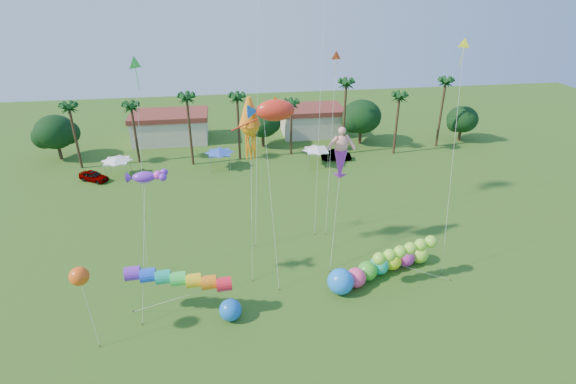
{
  "coord_description": "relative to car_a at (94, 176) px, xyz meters",
  "views": [
    {
      "loc": [
        -4.94,
        -23.84,
        26.07
      ],
      "look_at": [
        0.0,
        10.0,
        9.0
      ],
      "focal_mm": 28.0,
      "sensor_mm": 36.0,
      "label": 1
    }
  ],
  "objects": [
    {
      "name": "tent_row",
      "position": [
        17.16,
        1.24,
        2.04
      ],
      "size": [
        31.0,
        4.0,
        0.6
      ],
      "color": "white",
      "rests_on": "ground"
    },
    {
      "name": "tree_line",
      "position": [
        26.73,
        8.91,
        3.56
      ],
      "size": [
        69.46,
        8.91,
        11.0
      ],
      "color": "#3A2819",
      "rests_on": "ground"
    },
    {
      "name": "delta_kite_yellow",
      "position": [
        38.65,
        -22.11,
        19.09
      ],
      "size": [
        1.55,
        5.2,
        20.86
      ],
      "color": "yellow",
      "rests_on": "ground"
    },
    {
      "name": "fish_kite",
      "position": [
        22.58,
        -21.61,
        14.45
      ],
      "size": [
        5.25,
        6.56,
        16.21
      ],
      "color": "red",
      "rests_on": "ground"
    },
    {
      "name": "caterpillar_inflatable",
      "position": [
        31.27,
        -26.18,
        0.28
      ],
      "size": [
        11.27,
        5.9,
        2.36
      ],
      "rotation": [
        0.0,
        0.0,
        0.39
      ],
      "color": "#FB427B",
      "rests_on": "ground"
    },
    {
      "name": "delta_kite_red",
      "position": [
        29.7,
        -13.76,
        17.11
      ],
      "size": [
        2.04,
        4.65,
        18.74
      ],
      "color": "#DC4218",
      "rests_on": "ground"
    },
    {
      "name": "rainbow_tube",
      "position": [
        15.17,
        -29.33,
        2.47
      ],
      "size": [
        10.01,
        2.53,
        3.77
      ],
      "color": "#FB1B30",
      "rests_on": "ground"
    },
    {
      "name": "buildings_row",
      "position": [
        20.07,
        14.91,
        1.29
      ],
      "size": [
        35.0,
        7.0,
        4.0
      ],
      "color": "beige",
      "rests_on": "ground"
    },
    {
      "name": "squid_kite",
      "position": [
        20.4,
        -20.52,
        12.8
      ],
      "size": [
        2.52,
        5.96,
        16.25
      ],
      "color": "orange",
      "rests_on": "ground"
    },
    {
      "name": "ground",
      "position": [
        23.16,
        -35.09,
        -0.71
      ],
      "size": [
        160.0,
        160.0,
        0.0
      ],
      "primitive_type": "plane",
      "color": "#285116",
      "rests_on": "ground"
    },
    {
      "name": "lobster_kite",
      "position": [
        11.49,
        -24.71,
        10.29
      ],
      "size": [
        3.66,
        6.29,
        11.65
      ],
      "color": "purple",
      "rests_on": "ground"
    },
    {
      "name": "merman_kite",
      "position": [
        28.93,
        -20.31,
        9.26
      ],
      "size": [
        2.95,
        5.53,
        12.48
      ],
      "color": "#F8998D",
      "rests_on": "ground"
    },
    {
      "name": "green_worm",
      "position": [
        30.99,
        -27.47,
        2.28
      ],
      "size": [
        10.22,
        3.25,
        3.67
      ],
      "color": "#98F336",
      "rests_on": "ground"
    },
    {
      "name": "car_a",
      "position": [
        0.0,
        0.0,
        0.0
      ],
      "size": [
        4.45,
        3.57,
        1.42
      ],
      "primitive_type": "imported",
      "rotation": [
        0.0,
        0.0,
        1.04
      ],
      "color": "#4C4C54",
      "rests_on": "ground"
    },
    {
      "name": "delta_kite_green",
      "position": [
        11.06,
        -19.15,
        17.96
      ],
      "size": [
        1.7,
        4.25,
        19.58
      ],
      "color": "#33DB42",
      "rests_on": "ground"
    },
    {
      "name": "orange_ball_kite",
      "position": [
        7.08,
        -30.75,
        5.43
      ],
      "size": [
        1.84,
        1.84,
        6.85
      ],
      "color": "#FE5814",
      "rests_on": "ground"
    },
    {
      "name": "blue_ball",
      "position": [
        17.67,
        -29.89,
        0.22
      ],
      "size": [
        1.85,
        1.85,
        1.85
      ],
      "primitive_type": "sphere",
      "color": "blue",
      "rests_on": "ground"
    },
    {
      "name": "spectator_b",
      "position": [
        33.4,
        -25.63,
        0.08
      ],
      "size": [
        0.98,
        0.94,
        1.59
      ],
      "primitive_type": "imported",
      "rotation": [
        0.0,
        0.0,
        -0.65
      ],
      "color": "#A79D8B",
      "rests_on": "ground"
    },
    {
      "name": "car_b",
      "position": [
        34.58,
        2.6,
        0.03
      ],
      "size": [
        4.67,
        2.11,
        1.49
      ],
      "primitive_type": "imported",
      "rotation": [
        0.0,
        0.0,
        1.45
      ],
      "color": "#4C4C54",
      "rests_on": "ground"
    }
  ]
}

